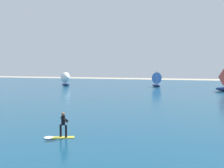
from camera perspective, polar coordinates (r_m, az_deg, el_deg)
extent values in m
cube|color=navy|center=(50.57, 12.61, -1.71)|extent=(160.00, 90.00, 0.10)
cube|color=yellow|center=(18.62, -9.87, -10.66)|extent=(1.46, 0.96, 0.05)
cylinder|color=black|center=(18.65, -10.41, -9.30)|extent=(0.14, 0.14, 0.80)
cylinder|color=black|center=(18.39, -9.35, -9.48)|extent=(0.14, 0.14, 0.80)
cube|color=black|center=(18.37, -9.91, -7.26)|extent=(0.34, 0.42, 0.60)
sphere|color=#9E7051|center=(18.30, -9.93, -6.00)|extent=(0.22, 0.22, 0.22)
cylinder|color=black|center=(18.57, -9.61, -6.98)|extent=(0.50, 0.28, 0.39)
cylinder|color=black|center=(18.14, -9.72, -7.24)|extent=(0.50, 0.28, 0.39)
ellipsoid|color=white|center=(18.72, -12.82, -10.58)|extent=(0.83, 0.88, 0.08)
ellipsoid|color=navy|center=(66.71, -9.39, -0.10)|extent=(3.16, 2.46, 0.57)
cylinder|color=silver|center=(66.74, -9.47, 1.46)|extent=(0.10, 0.10, 3.05)
cone|color=white|center=(66.18, -9.16, 1.31)|extent=(2.46, 2.89, 2.56)
ellipsoid|color=navy|center=(63.16, 9.02, -0.30)|extent=(2.81, 3.00, 0.57)
cylinder|color=silver|center=(62.94, 9.11, 1.34)|extent=(0.10, 0.10, 3.06)
cone|color=#3F72CC|center=(63.51, 8.78, 1.23)|extent=(2.82, 2.71, 2.57)
cone|color=#D84C3F|center=(55.38, 21.55, 1.36)|extent=(3.62, 3.80, 3.46)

